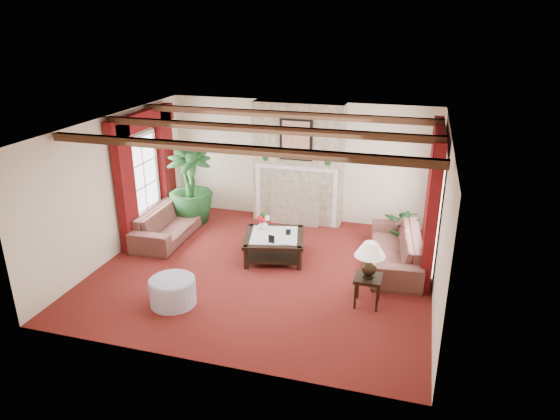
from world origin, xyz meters
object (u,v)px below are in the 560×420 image
(potted_palm, at_px, (191,201))
(side_table, at_px, (367,291))
(coffee_table, at_px, (274,246))
(sofa_left, at_px, (171,217))
(ottoman, at_px, (173,292))
(sofa_right, at_px, (396,243))

(potted_palm, xyz_separation_m, side_table, (4.26, -2.45, -0.24))
(potted_palm, bearing_deg, coffee_table, -27.70)
(coffee_table, xyz_separation_m, side_table, (1.94, -1.23, 0.02))
(sofa_left, bearing_deg, ottoman, -153.82)
(sofa_left, xyz_separation_m, side_table, (4.34, -1.61, -0.17))
(sofa_left, bearing_deg, potted_palm, -7.39)
(sofa_right, bearing_deg, side_table, -17.69)
(sofa_left, xyz_separation_m, coffee_table, (2.40, -0.38, -0.20))
(ottoman, bearing_deg, potted_palm, 110.27)
(sofa_left, height_order, potted_palm, potted_palm)
(side_table, xyz_separation_m, ottoman, (-3.04, -0.84, -0.04))
(sofa_right, height_order, ottoman, sofa_right)
(ottoman, bearing_deg, sofa_right, 35.47)
(side_table, bearing_deg, coffee_table, 147.52)
(sofa_right, relative_size, potted_palm, 1.14)
(sofa_right, height_order, potted_palm, potted_palm)
(sofa_right, distance_m, side_table, 1.61)
(coffee_table, relative_size, ottoman, 1.52)
(sofa_right, bearing_deg, potted_palm, -106.51)
(sofa_right, distance_m, ottoman, 4.15)
(ottoman, bearing_deg, coffee_table, 61.87)
(potted_palm, distance_m, coffee_table, 2.63)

